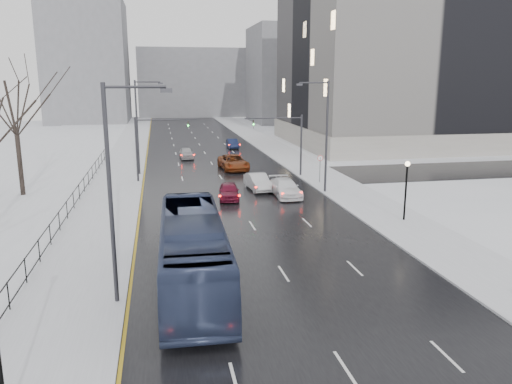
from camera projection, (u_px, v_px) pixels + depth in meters
road at (210, 161)px, 62.83m from camera, size 16.00×150.00×0.04m
cross_road at (222, 179)px, 51.34m from camera, size 130.00×10.00×0.04m
sidewalk_left at (124, 163)px, 60.85m from camera, size 5.00×150.00×0.16m
sidewalk_right at (291, 158)px, 64.77m from camera, size 5.00×150.00×0.16m
park_strip at (42, 166)px, 59.08m from camera, size 14.00×150.00×0.12m
tree_park_e at (23, 196)px, 44.12m from camera, size 9.45×9.45×13.50m
iron_fence at (53, 228)px, 31.49m from camera, size 0.06×70.00×1.30m
streetlight_r_mid at (324, 131)px, 43.97m from camera, size 2.95×0.25×10.00m
streetlight_l_near at (115, 185)px, 21.78m from camera, size 2.95×0.25×10.00m
streetlight_l_far at (139, 123)px, 52.40m from camera, size 2.95×0.25×10.00m
lamppost_r_mid at (406, 182)px, 35.52m from camera, size 0.36×0.36×4.28m
mast_signal_right at (291, 138)px, 51.80m from camera, size 6.10×0.33×6.50m
mast_signal_left at (147, 141)px, 49.06m from camera, size 6.10×0.33×6.50m
no_uturn_sign at (320, 161)px, 48.73m from camera, size 0.60×0.06×2.70m
civic_building at (423, 72)px, 78.36m from camera, size 41.00×31.00×24.80m
bldg_far_right at (303, 75)px, 118.24m from camera, size 24.00×20.00×22.00m
bldg_far_left at (88, 62)px, 117.81m from camera, size 18.00×22.00×28.00m
bldg_far_center at (194, 83)px, 138.13m from camera, size 30.00×18.00×18.00m
bus at (193, 252)px, 24.46m from camera, size 3.40×13.12×3.63m
sedan_center_near at (229, 191)px, 42.65m from camera, size 2.11×4.31×1.41m
sedan_right_near at (258, 182)px, 46.15m from camera, size 2.02×4.77×1.53m
sedan_right_cross at (233, 162)px, 56.51m from camera, size 3.18×6.21×1.68m
sedan_right_far at (285, 188)px, 43.68m from camera, size 2.20×5.23×1.51m
sedan_center_far at (186, 153)px, 64.33m from camera, size 1.78×4.22×1.43m
sedan_right_distant at (232, 144)px, 74.01m from camera, size 1.46×4.13×1.36m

